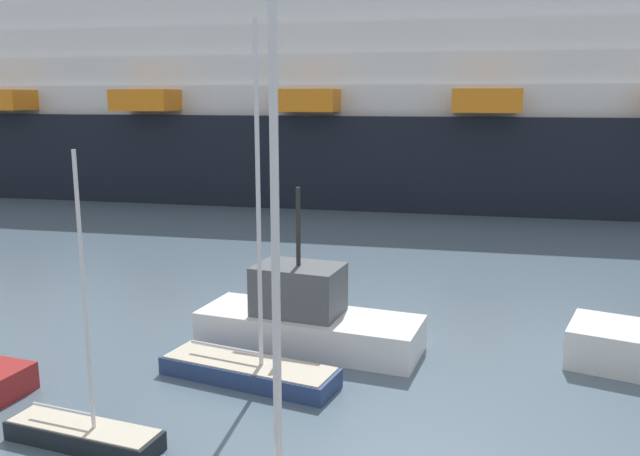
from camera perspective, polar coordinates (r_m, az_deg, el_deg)
name	(u,v)px	position (r m, az deg, el deg)	size (l,w,h in m)	color
sailboat_1	(249,366)	(20.03, -6.20, -11.82)	(5.66, 2.84, 10.41)	navy
sailboat_4	(84,431)	(17.59, -19.88, -16.29)	(4.14, 1.71, 7.19)	black
fishing_boat_3	(306,318)	(22.26, -1.22, -7.87)	(7.83, 3.82, 5.44)	white
cruise_ship	(330,102)	(57.15, 0.87, 10.95)	(126.72, 23.44, 24.60)	black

